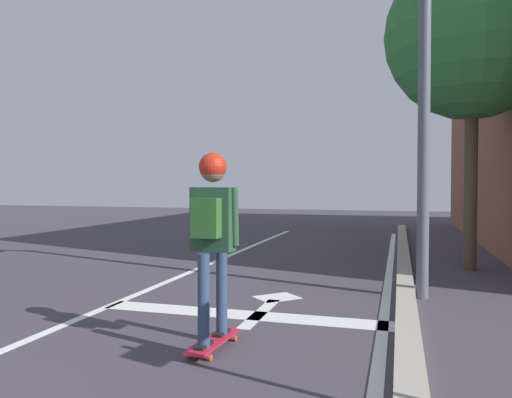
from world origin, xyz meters
TOP-DOWN VIEW (x-y plane):
  - lane_line_center at (-0.24, 6.00)m, footprint 0.12×20.00m
  - lane_line_curbside at (3.14, 6.00)m, footprint 0.12×20.00m
  - stop_bar at (1.52, 5.62)m, footprint 3.53×0.40m
  - lane_arrow_stem at (1.70, 5.76)m, footprint 0.16×1.40m
  - lane_arrow_head at (1.70, 6.61)m, footprint 0.71×0.71m
  - curb_strip at (3.39, 6.00)m, footprint 0.24×24.00m
  - skateboard at (1.63, 4.39)m, footprint 0.27×0.86m
  - skater at (1.62, 4.37)m, footprint 0.49×0.64m
  - traffic_signal_mast at (2.93, 7.12)m, footprint 3.61×0.34m
  - roadside_tree at (4.54, 9.74)m, footprint 3.10×3.10m

SIDE VIEW (x-z plane):
  - lane_line_center at x=-0.24m, z-range 0.00..0.01m
  - lane_line_curbside at x=3.14m, z-range 0.00..0.01m
  - stop_bar at x=1.52m, z-range 0.00..0.01m
  - lane_arrow_stem at x=1.70m, z-range 0.00..0.01m
  - lane_arrow_head at x=1.70m, z-range 0.00..0.01m
  - curb_strip at x=3.39m, z-range 0.00..0.14m
  - skateboard at x=1.63m, z-range 0.03..0.11m
  - skater at x=1.62m, z-range 0.34..2.10m
  - traffic_signal_mast at x=2.93m, z-range 0.98..6.83m
  - roadside_tree at x=4.54m, z-range 1.35..7.17m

